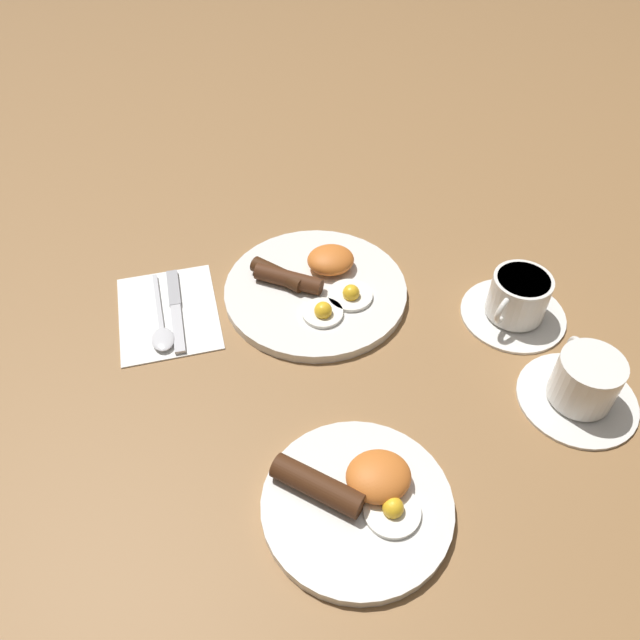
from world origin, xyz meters
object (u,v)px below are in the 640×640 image
(breakfast_plate_near, at_px, (316,287))
(knife, at_px, (175,305))
(spoon, at_px, (162,331))
(breakfast_plate_far, at_px, (358,499))
(teacup_near, at_px, (517,301))
(teacup_far, at_px, (583,384))

(breakfast_plate_near, distance_m, knife, 0.21)
(spoon, bearing_deg, knife, 153.85)
(breakfast_plate_far, height_order, knife, breakfast_plate_far)
(spoon, bearing_deg, teacup_near, 78.93)
(breakfast_plate_far, relative_size, teacup_far, 1.41)
(knife, distance_m, spoon, 0.06)
(breakfast_plate_far, relative_size, spoon, 1.33)
(breakfast_plate_near, relative_size, knife, 1.61)
(knife, bearing_deg, breakfast_plate_far, 26.00)
(breakfast_plate_far, bearing_deg, spoon, -54.93)
(teacup_near, height_order, knife, teacup_near)
(teacup_near, distance_m, teacup_far, 0.16)
(breakfast_plate_near, relative_size, teacup_near, 1.80)
(breakfast_plate_near, bearing_deg, breakfast_plate_far, 87.57)
(teacup_far, height_order, spoon, teacup_far)
(breakfast_plate_near, bearing_deg, knife, -1.64)
(breakfast_plate_far, xyz_separation_m, teacup_near, (-0.29, -0.25, 0.02))
(breakfast_plate_near, height_order, spoon, breakfast_plate_near)
(breakfast_plate_near, bearing_deg, spoon, 10.95)
(breakfast_plate_far, relative_size, knife, 1.27)
(breakfast_plate_far, bearing_deg, teacup_far, -163.58)
(breakfast_plate_far, height_order, teacup_near, teacup_near)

